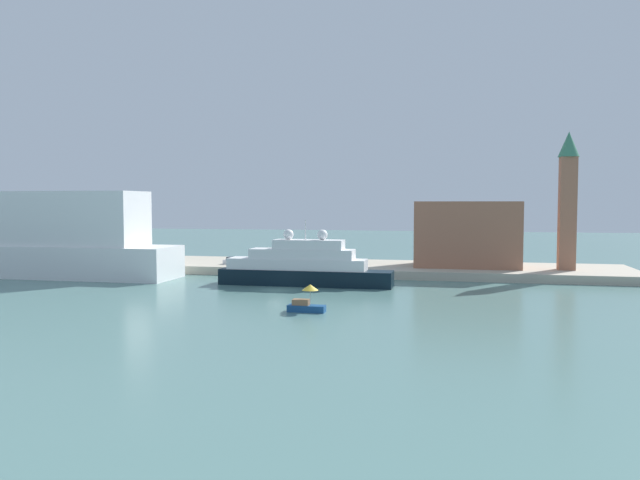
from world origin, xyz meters
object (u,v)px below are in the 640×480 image
(harbor_building, at_px, (467,234))
(mooring_bollard, at_px, (290,265))
(small_motorboat, at_px, (307,302))
(bell_tower, at_px, (568,195))
(person_figure, at_px, (254,262))
(large_yacht, at_px, (303,267))
(parked_car, at_px, (235,261))

(harbor_building, bearing_deg, mooring_bollard, -163.31)
(mooring_bollard, bearing_deg, small_motorboat, -71.71)
(bell_tower, bearing_deg, person_figure, -172.95)
(small_motorboat, height_order, person_figure, small_motorboat)
(bell_tower, height_order, person_figure, bell_tower)
(bell_tower, relative_size, person_figure, 13.07)
(large_yacht, xyz_separation_m, bell_tower, (40.81, 18.21, 11.15))
(small_motorboat, distance_m, bell_tower, 55.00)
(large_yacht, xyz_separation_m, harbor_building, (24.67, 20.51, 4.34))
(parked_car, bearing_deg, mooring_bollard, -18.49)
(small_motorboat, relative_size, person_figure, 2.48)
(small_motorboat, relative_size, harbor_building, 0.24)
(large_yacht, bearing_deg, person_figure, 135.45)
(harbor_building, xyz_separation_m, parked_car, (-41.44, -5.07, -5.16))
(large_yacht, relative_size, harbor_building, 1.49)
(harbor_building, distance_m, bell_tower, 17.68)
(harbor_building, xyz_separation_m, mooring_bollard, (-29.84, -8.95, -5.35))
(large_yacht, xyz_separation_m, small_motorboat, (6.08, -22.48, -1.62))
(large_yacht, height_order, mooring_bollard, large_yacht)
(harbor_building, relative_size, person_figure, 10.20)
(bell_tower, bearing_deg, mooring_bollard, -171.78)
(small_motorboat, distance_m, parked_car, 44.28)
(harbor_building, distance_m, parked_car, 42.07)
(small_motorboat, distance_m, harbor_building, 47.21)
(small_motorboat, height_order, harbor_building, harbor_building)
(mooring_bollard, bearing_deg, large_yacht, -65.91)
(bell_tower, bearing_deg, harbor_building, 171.89)
(harbor_building, distance_m, mooring_bollard, 31.60)
(large_yacht, bearing_deg, bell_tower, 24.05)
(bell_tower, relative_size, parked_car, 5.48)
(bell_tower, height_order, mooring_bollard, bell_tower)
(small_motorboat, height_order, parked_car, small_motorboat)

